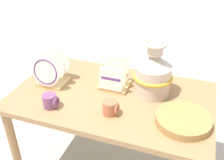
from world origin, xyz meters
name	(u,v)px	position (x,y,z in m)	size (l,w,h in m)	color
display_table	(112,105)	(0.00, 0.00, 0.59)	(1.25, 0.75, 0.67)	#9E754C
ceramic_vase	(153,73)	(0.23, 0.11, 0.82)	(0.25, 0.25, 0.35)	beige
dish_rack_round_plates	(51,73)	(-0.43, -0.01, 0.75)	(0.20, 0.18, 0.22)	tan
dish_rack_square_plates	(115,80)	(-0.02, 0.10, 0.72)	(0.19, 0.18, 0.18)	tan
wicker_charger_stack	(183,120)	(0.45, -0.13, 0.69)	(0.30, 0.30, 0.04)	#AD7F47
mug_plum_glaze	(50,101)	(-0.30, -0.24, 0.71)	(0.09, 0.08, 0.08)	#7A4770
mug_terracotta_glaze	(111,108)	(0.05, -0.18, 0.71)	(0.09, 0.08, 0.08)	#B76647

